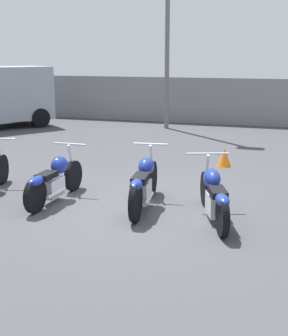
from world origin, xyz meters
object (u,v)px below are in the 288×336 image
at_px(motorcycle_slot_3, 214,195).
at_px(motorcycle_slot_2, 144,184).
at_px(traffic_cone_far, 224,157).
at_px(motorcycle_slot_1, 54,180).

bearing_deg(motorcycle_slot_3, motorcycle_slot_2, 149.75).
relative_size(motorcycle_slot_3, traffic_cone_far, 4.60).
relative_size(motorcycle_slot_1, motorcycle_slot_3, 1.01).
height_order(motorcycle_slot_1, motorcycle_slot_3, motorcycle_slot_3).
bearing_deg(motorcycle_slot_3, traffic_cone_far, 75.85).
bearing_deg(motorcycle_slot_2, traffic_cone_far, 69.97).
relative_size(motorcycle_slot_2, traffic_cone_far, 4.88).
height_order(motorcycle_slot_1, motorcycle_slot_2, motorcycle_slot_2).
xyz_separation_m(motorcycle_slot_1, traffic_cone_far, (2.50, 3.77, -0.19)).
bearing_deg(motorcycle_slot_2, motorcycle_slot_3, -16.90).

